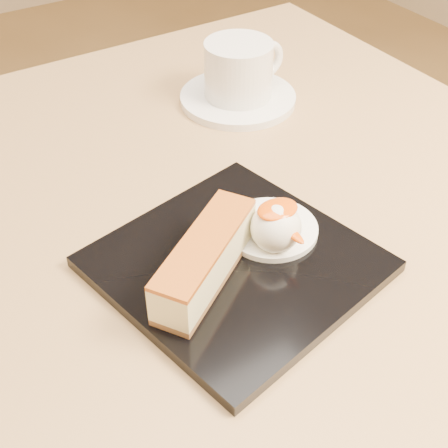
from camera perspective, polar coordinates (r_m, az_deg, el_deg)
table at (r=0.76m, az=-0.82°, el=-7.09°), size 0.80×0.80×0.72m
dessert_plate at (r=0.57m, az=1.07°, el=-3.68°), size 0.26×0.26×0.01m
cheesecake at (r=0.54m, az=-1.73°, el=-3.23°), size 0.14×0.11×0.04m
cream_smear at (r=0.60m, az=4.31°, el=-0.43°), size 0.09×0.09×0.01m
ice_cream_scoop at (r=0.57m, az=4.76°, el=-0.30°), size 0.05×0.05×0.05m
mango_sauce at (r=0.56m, az=4.91°, el=1.35°), size 0.04×0.03×0.01m
mint_sprig at (r=0.60m, az=0.67°, el=0.17°), size 0.03×0.02×0.00m
saucer at (r=0.83m, az=1.28°, el=11.44°), size 0.15×0.15×0.01m
coffee_cup at (r=0.81m, az=1.45°, el=14.06°), size 0.12×0.09×0.07m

